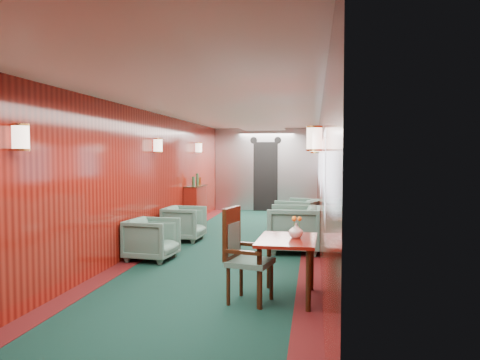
{
  "coord_description": "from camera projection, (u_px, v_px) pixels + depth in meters",
  "views": [
    {
      "loc": [
        1.41,
        -7.63,
        1.63
      ],
      "look_at": [
        0.0,
        1.15,
        1.15
      ],
      "focal_mm": 35.0,
      "sensor_mm": 36.0,
      "label": 1
    }
  ],
  "objects": [
    {
      "name": "room",
      "position": [
        229.0,
        155.0,
        7.74
      ],
      "size": [
        12.0,
        12.1,
        2.4
      ],
      "color": "black",
      "rests_on": "ground"
    },
    {
      "name": "bulkhead",
      "position": [
        266.0,
        170.0,
        13.6
      ],
      "size": [
        2.98,
        0.17,
        2.39
      ],
      "color": "#B3B6BA",
      "rests_on": "ground"
    },
    {
      "name": "windows_right",
      "position": [
        320.0,
        166.0,
        7.77
      ],
      "size": [
        0.02,
        8.6,
        0.8
      ],
      "color": "#A9AAB0",
      "rests_on": "ground"
    },
    {
      "name": "wall_sconces",
      "position": [
        235.0,
        146.0,
        8.29
      ],
      "size": [
        2.97,
        7.97,
        0.25
      ],
      "color": "#FFE2C6",
      "rests_on": "ground"
    },
    {
      "name": "dining_table",
      "position": [
        287.0,
        248.0,
        5.26
      ],
      "size": [
        0.67,
        0.94,
        0.69
      ],
      "rotation": [
        0.0,
        0.0,
        -0.03
      ],
      "color": "maroon",
      "rests_on": "ground"
    },
    {
      "name": "side_chair",
      "position": [
        242.0,
        251.0,
        5.18
      ],
      "size": [
        0.56,
        0.58,
        1.05
      ],
      "rotation": [
        0.0,
        0.0,
        -0.23
      ],
      "color": "#1D433C",
      "rests_on": "ground"
    },
    {
      "name": "credenza",
      "position": [
        196.0,
        205.0,
        10.92
      ],
      "size": [
        0.32,
        1.02,
        1.19
      ],
      "color": "maroon",
      "rests_on": "ground"
    },
    {
      "name": "flower_vase",
      "position": [
        296.0,
        231.0,
        5.29
      ],
      "size": [
        0.18,
        0.18,
        0.17
      ],
      "primitive_type": "imported",
      "rotation": [
        0.0,
        0.0,
        -0.11
      ],
      "color": "silver",
      "rests_on": "dining_table"
    },
    {
      "name": "armchair_left_near",
      "position": [
        152.0,
        239.0,
        7.24
      ],
      "size": [
        0.78,
        0.76,
        0.65
      ],
      "primitive_type": "imported",
      "rotation": [
        0.0,
        0.0,
        1.47
      ],
      "color": "#1D433C",
      "rests_on": "ground"
    },
    {
      "name": "armchair_left_far",
      "position": [
        184.0,
        223.0,
        8.88
      ],
      "size": [
        0.76,
        0.74,
        0.65
      ],
      "primitive_type": "imported",
      "rotation": [
        0.0,
        0.0,
        1.51
      ],
      "color": "#1D433C",
      "rests_on": "ground"
    },
    {
      "name": "armchair_right_near",
      "position": [
        294.0,
        229.0,
        7.82
      ],
      "size": [
        0.87,
        0.85,
        0.78
      ],
      "primitive_type": "imported",
      "rotation": [
        0.0,
        0.0,
        -1.58
      ],
      "color": "#1D433C",
      "rests_on": "ground"
    },
    {
      "name": "armchair_right_far",
      "position": [
        299.0,
        216.0,
        9.62
      ],
      "size": [
        1.04,
        1.02,
        0.73
      ],
      "primitive_type": "imported",
      "rotation": [
        0.0,
        0.0,
        -1.95
      ],
      "color": "#1D433C",
      "rests_on": "ground"
    }
  ]
}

